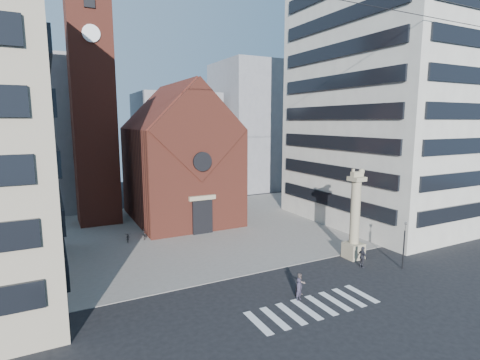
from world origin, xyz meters
name	(u,v)px	position (x,y,z in m)	size (l,w,h in m)	color
ground	(284,292)	(0.00, 0.00, 0.00)	(120.00, 120.00, 0.00)	black
piazza	(196,229)	(0.00, 19.00, 0.03)	(46.00, 30.00, 0.05)	gray
zebra_crossing	(314,307)	(0.55, -3.00, 0.01)	(10.20, 3.20, 0.01)	white
church	(179,159)	(0.00, 25.04, 7.98)	(12.00, 16.65, 18.00)	maroon
campanile	(93,99)	(-10.00, 28.00, 15.74)	(5.50, 5.50, 31.20)	maroon
building_right	(390,97)	(24.00, 12.00, 16.00)	(18.00, 22.00, 32.00)	beige
bg_block_left	(10,135)	(-20.00, 40.00, 11.00)	(16.00, 14.00, 22.00)	gray
bg_block_mid	(176,143)	(6.00, 45.00, 9.00)	(14.00, 12.00, 18.00)	gray
bg_block_right	(259,126)	(22.00, 42.00, 12.00)	(16.00, 14.00, 24.00)	gray
lion_column	(355,223)	(10.01, 3.00, 3.46)	(1.63, 1.60, 8.68)	gray
traffic_light	(404,244)	(12.00, -1.00, 2.29)	(0.13, 0.16, 4.30)	black
pedestrian_0	(299,289)	(0.26, -1.63, 0.84)	(0.61, 0.40, 1.68)	#302B3C
pedestrian_1	(300,284)	(0.81, -1.00, 0.85)	(0.83, 0.64, 1.70)	#655551
pedestrian_2	(363,257)	(9.00, 0.84, 0.97)	(1.14, 0.47, 1.94)	#2A2A32
scooter_0	(128,237)	(-8.27, 18.07, 0.51)	(0.61, 1.75, 0.92)	black
scooter_1	(144,234)	(-6.53, 18.07, 0.56)	(0.48, 1.70, 1.02)	black
scooter_2	(159,232)	(-4.78, 18.07, 0.51)	(0.61, 1.75, 0.92)	black
scooter_3	(174,230)	(-3.03, 18.07, 0.56)	(0.48, 1.70, 1.02)	black
scooter_4	(189,228)	(-1.29, 18.07, 0.51)	(0.61, 1.75, 0.92)	black
scooter_5	(203,226)	(0.46, 18.07, 0.56)	(0.48, 1.70, 1.02)	black
scooter_6	(216,225)	(2.20, 18.07, 0.51)	(0.61, 1.75, 0.92)	black
scooter_7	(229,223)	(3.95, 18.07, 0.56)	(0.48, 1.70, 1.02)	black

